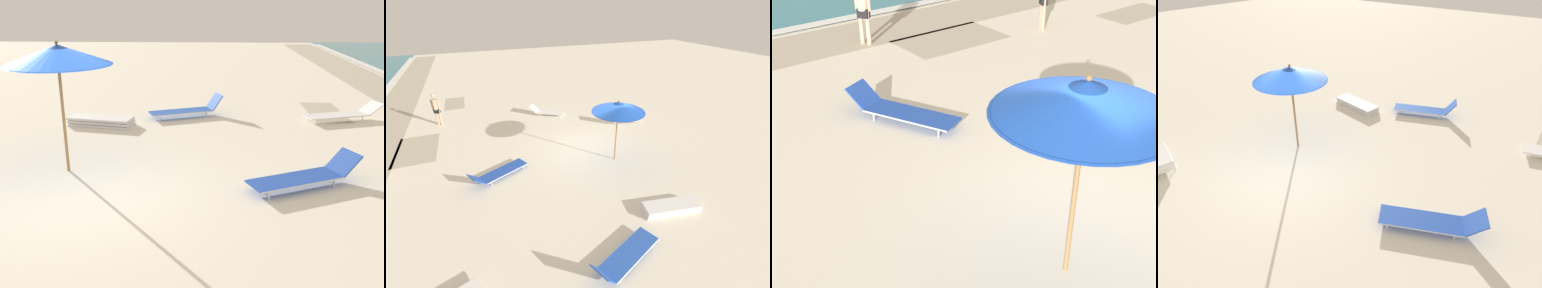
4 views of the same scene
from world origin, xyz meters
TOP-DOWN VIEW (x-y plane):
  - ground_plane at (0.00, 0.01)m, footprint 60.00×60.00m
  - beach_umbrella at (-0.99, -0.54)m, footprint 2.09×2.09m
  - sun_lounger_near_water_left at (-0.41, 4.21)m, footprint 1.49×2.30m
  - beachgoer_shoreline_child at (1.19, 8.52)m, footprint 0.31×0.40m

SIDE VIEW (x-z plane):
  - ground_plane at x=0.00m, z-range -0.16..0.00m
  - sun_lounger_near_water_left at x=-0.41m, z-range -0.07..0.49m
  - beachgoer_shoreline_child at x=1.19m, z-range 0.12..1.88m
  - beach_umbrella at x=-0.99m, z-range 1.05..3.69m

